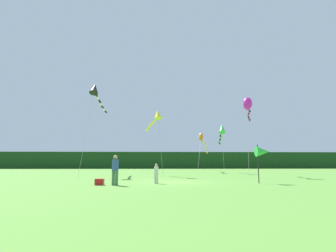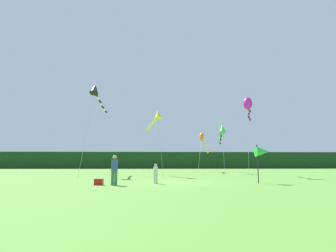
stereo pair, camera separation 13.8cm
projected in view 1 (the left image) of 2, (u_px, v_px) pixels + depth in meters
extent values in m
plane|color=#5B9338|center=(172.00, 182.00, 18.45)|extent=(120.00, 120.00, 0.00)
cube|color=#193D19|center=(161.00, 160.00, 63.24)|extent=(108.00, 3.08, 3.87)
cylinder|color=#3F724C|center=(113.00, 178.00, 15.79)|extent=(0.18, 0.18, 0.85)
cylinder|color=#3F724C|center=(117.00, 178.00, 15.80)|extent=(0.18, 0.18, 0.85)
cylinder|color=#334C8C|center=(115.00, 165.00, 15.90)|extent=(0.39, 0.39, 0.68)
sphere|color=tan|center=(115.00, 157.00, 15.96)|extent=(0.25, 0.25, 0.25)
cylinder|color=silver|center=(155.00, 179.00, 17.15)|extent=(0.13, 0.13, 0.61)
cylinder|color=silver|center=(157.00, 179.00, 17.15)|extent=(0.13, 0.13, 0.61)
cylinder|color=silver|center=(156.00, 170.00, 17.23)|extent=(0.28, 0.28, 0.48)
sphere|color=tan|center=(156.00, 165.00, 17.27)|extent=(0.18, 0.18, 0.18)
cube|color=red|center=(100.00, 182.00, 15.94)|extent=(0.50, 0.43, 0.37)
cylinder|color=black|center=(258.00, 164.00, 17.47)|extent=(0.06, 0.06, 2.52)
cone|color=green|center=(263.00, 152.00, 17.60)|extent=(0.90, 0.70, 0.70)
cylinder|color=#B2B2B2|center=(248.00, 138.00, 25.12)|extent=(1.21, 2.92, 7.33)
ellipsoid|color=#E026B2|center=(248.00, 104.00, 27.08)|extent=(1.20, 1.23, 1.51)
cylinder|color=#E026B2|center=(248.00, 109.00, 27.17)|extent=(0.39, 0.46, 0.25)
cylinder|color=black|center=(249.00, 111.00, 27.49)|extent=(0.41, 0.46, 0.27)
cylinder|color=#E026B2|center=(250.00, 112.00, 27.83)|extent=(0.27, 0.44, 0.25)
cylinder|color=black|center=(249.00, 113.00, 28.21)|extent=(0.27, 0.45, 0.25)
cylinder|color=#E026B2|center=(248.00, 115.00, 28.58)|extent=(0.28, 0.48, 0.32)
cylinder|color=black|center=(248.00, 116.00, 28.93)|extent=(0.37, 0.49, 0.31)
cylinder|color=#E026B2|center=(249.00, 118.00, 29.27)|extent=(0.37, 0.47, 0.26)
cylinder|color=black|center=(249.00, 119.00, 29.61)|extent=(0.38, 0.48, 0.28)
cylinder|color=#E026B2|center=(250.00, 120.00, 29.95)|extent=(0.36, 0.48, 0.29)
cylinder|color=#B2B2B2|center=(87.00, 129.00, 25.10)|extent=(0.10, 4.28, 9.08)
cone|color=black|center=(94.00, 88.00, 27.83)|extent=(0.93, 1.36, 1.51)
cylinder|color=black|center=(96.00, 95.00, 28.13)|extent=(0.34, 0.83, 0.34)
cylinder|color=white|center=(98.00, 98.00, 28.88)|extent=(0.24, 0.82, 0.35)
cylinder|color=black|center=(99.00, 101.00, 29.62)|extent=(0.29, 0.84, 0.39)
cylinder|color=white|center=(101.00, 104.00, 30.35)|extent=(0.33, 0.84, 0.35)
cylinder|color=black|center=(102.00, 107.00, 31.09)|extent=(0.36, 0.84, 0.34)
cylinder|color=white|center=(104.00, 109.00, 31.83)|extent=(0.23, 0.82, 0.34)
cylinder|color=black|center=(105.00, 111.00, 32.58)|extent=(0.31, 0.82, 0.30)
cylinder|color=#B2B2B2|center=(199.00, 154.00, 34.51)|extent=(1.29, 4.57, 4.94)
ellipsoid|color=orange|center=(201.00, 137.00, 37.13)|extent=(0.89, 1.29, 1.43)
cylinder|color=orange|center=(202.00, 141.00, 37.39)|extent=(0.51, 0.78, 0.30)
cylinder|color=white|center=(203.00, 142.00, 38.05)|extent=(0.54, 0.76, 0.28)
cylinder|color=orange|center=(205.00, 143.00, 38.71)|extent=(0.45, 0.81, 0.39)
cylinder|color=white|center=(205.00, 145.00, 39.38)|extent=(0.44, 0.81, 0.39)
cylinder|color=orange|center=(206.00, 147.00, 40.06)|extent=(0.39, 0.82, 0.41)
cylinder|color=white|center=(206.00, 148.00, 40.74)|extent=(0.43, 0.81, 0.38)
cylinder|color=orange|center=(207.00, 150.00, 41.41)|extent=(0.52, 0.81, 0.43)
cylinder|color=white|center=(208.00, 151.00, 42.09)|extent=(0.27, 0.78, 0.28)
cylinder|color=orange|center=(207.00, 152.00, 42.80)|extent=(0.28, 0.81, 0.40)
cylinder|color=#B2B2B2|center=(160.00, 144.00, 25.79)|extent=(0.55, 1.70, 6.24)
cone|color=yellow|center=(158.00, 114.00, 27.04)|extent=(1.04, 1.19, 1.09)
cylinder|color=yellow|center=(157.00, 118.00, 27.16)|extent=(0.39, 0.49, 0.28)
cylinder|color=yellow|center=(156.00, 120.00, 27.52)|extent=(0.26, 0.47, 0.27)
cylinder|color=yellow|center=(154.00, 121.00, 27.88)|extent=(0.38, 0.51, 0.32)
cylinder|color=yellow|center=(153.00, 123.00, 28.21)|extent=(0.37, 0.50, 0.30)
cylinder|color=yellow|center=(151.00, 124.00, 28.56)|extent=(0.35, 0.49, 0.28)
cylinder|color=yellow|center=(150.00, 125.00, 28.92)|extent=(0.34, 0.47, 0.24)
cylinder|color=yellow|center=(149.00, 127.00, 29.30)|extent=(0.23, 0.48, 0.32)
cylinder|color=yellow|center=(149.00, 128.00, 29.66)|extent=(0.36, 0.51, 0.33)
cylinder|color=yellow|center=(147.00, 130.00, 30.00)|extent=(0.39, 0.51, 0.33)
cylinder|color=#B2B2B2|center=(223.00, 150.00, 32.46)|extent=(0.61, 2.90, 5.78)
cone|color=green|center=(222.00, 128.00, 34.30)|extent=(1.08, 1.46, 1.52)
cylinder|color=green|center=(221.00, 133.00, 34.59)|extent=(0.23, 0.81, 0.38)
cylinder|color=black|center=(221.00, 135.00, 35.30)|extent=(0.42, 0.84, 0.43)
cylinder|color=green|center=(221.00, 137.00, 36.01)|extent=(0.34, 0.81, 0.30)
cylinder|color=black|center=(220.00, 139.00, 36.73)|extent=(0.33, 0.84, 0.45)
cylinder|color=green|center=(219.00, 141.00, 37.45)|extent=(0.20, 0.81, 0.41)
cylinder|color=black|center=(219.00, 143.00, 38.15)|extent=(0.51, 0.81, 0.35)
cylinder|color=green|center=(220.00, 144.00, 38.86)|extent=(0.34, 0.81, 0.30)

